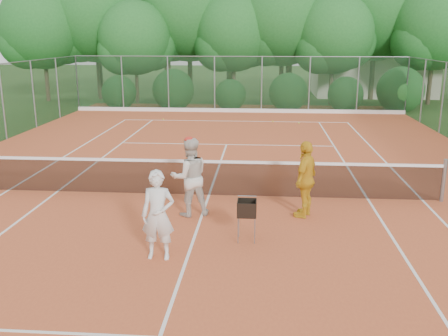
% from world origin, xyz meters
% --- Properties ---
extents(ground, '(120.00, 120.00, 0.00)m').
position_xyz_m(ground, '(0.00, 0.00, 0.00)').
color(ground, '#294D1B').
rests_on(ground, ground).
extents(clay_court, '(18.00, 36.00, 0.02)m').
position_xyz_m(clay_court, '(0.00, 0.00, 0.01)').
color(clay_court, '#C3572D').
rests_on(clay_court, ground).
extents(club_building, '(8.00, 5.00, 3.00)m').
position_xyz_m(club_building, '(9.00, 24.00, 1.50)').
color(club_building, beige).
rests_on(club_building, ground).
extents(tennis_net, '(11.97, 0.10, 1.10)m').
position_xyz_m(tennis_net, '(0.00, 0.00, 0.53)').
color(tennis_net, gray).
rests_on(tennis_net, clay_court).
extents(player_white, '(0.62, 0.41, 1.70)m').
position_xyz_m(player_white, '(-0.53, -3.84, 0.87)').
color(player_white, silver).
rests_on(player_white, clay_court).
extents(player_center_grp, '(1.08, 0.97, 1.87)m').
position_xyz_m(player_center_grp, '(-0.28, -1.46, 0.94)').
color(player_center_grp, beige).
rests_on(player_center_grp, clay_court).
extents(player_yellow, '(0.83, 1.13, 1.78)m').
position_xyz_m(player_yellow, '(2.38, -1.33, 0.91)').
color(player_yellow, gold).
rests_on(player_yellow, clay_court).
extents(ball_hopper, '(0.37, 0.37, 0.85)m').
position_xyz_m(ball_hopper, '(1.09, -2.88, 0.70)').
color(ball_hopper, gray).
rests_on(ball_hopper, clay_court).
extents(stray_ball_a, '(0.07, 0.07, 0.07)m').
position_xyz_m(stray_ball_a, '(-3.58, 12.00, 0.05)').
color(stray_ball_a, gold).
rests_on(stray_ball_a, clay_court).
extents(stray_ball_b, '(0.07, 0.07, 0.07)m').
position_xyz_m(stray_ball_b, '(1.88, 11.77, 0.05)').
color(stray_ball_b, gold).
rests_on(stray_ball_b, clay_court).
extents(stray_ball_c, '(0.07, 0.07, 0.07)m').
position_xyz_m(stray_ball_c, '(3.11, 11.39, 0.05)').
color(stray_ball_c, '#B4D331').
rests_on(stray_ball_c, clay_court).
extents(court_markings, '(11.03, 23.83, 0.01)m').
position_xyz_m(court_markings, '(0.00, 0.00, 0.02)').
color(court_markings, white).
rests_on(court_markings, clay_court).
extents(fence_back, '(18.07, 0.07, 3.00)m').
position_xyz_m(fence_back, '(0.00, 15.00, 1.52)').
color(fence_back, '#19381E').
rests_on(fence_back, clay_court).
extents(tropical_treeline, '(32.10, 8.49, 15.03)m').
position_xyz_m(tropical_treeline, '(1.43, 20.22, 5.11)').
color(tropical_treeline, brown).
rests_on(tropical_treeline, ground).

